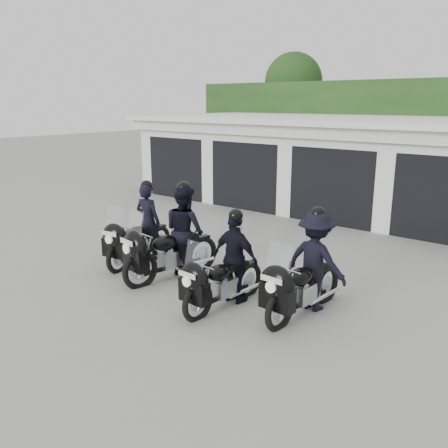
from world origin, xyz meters
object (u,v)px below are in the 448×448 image
Objects in this scene: police_bike_a at (140,230)px; police_bike_c at (229,264)px; police_bike_b at (177,236)px; police_bike_d at (310,267)px.

police_bike_a is 3.01m from police_bike_c.
police_bike_b is 1.07× the size of police_bike_d.
police_bike_b reaches higher than police_bike_d.
police_bike_d is at bearing -7.78° from police_bike_a.
police_bike_a is 4.19m from police_bike_d.
police_bike_b is at bearing -172.94° from police_bike_d.
police_bike_d reaches higher than police_bike_a.
police_bike_b is 2.93m from police_bike_d.
police_bike_c is at bearing -149.55° from police_bike_d.
police_bike_d is (2.93, 0.19, -0.05)m from police_bike_b.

